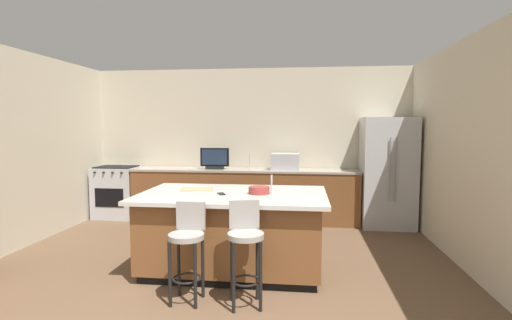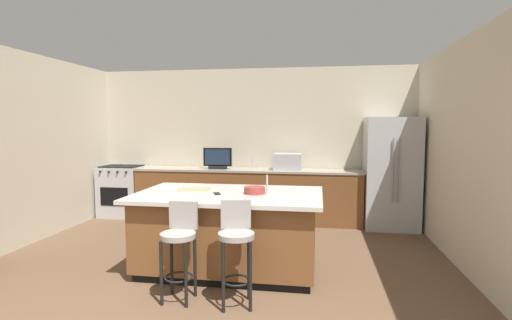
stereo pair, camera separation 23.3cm
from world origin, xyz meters
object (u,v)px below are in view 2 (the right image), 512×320
(refrigerator, at_px, (391,173))
(tv_monitor, at_px, (218,159))
(bar_stool_right, at_px, (236,243))
(bar_stool_left, at_px, (179,242))
(cutting_board, at_px, (194,189))
(cell_phone, at_px, (217,193))
(range_oven, at_px, (122,191))
(microwave, at_px, (288,162))
(fruit_bowl, at_px, (255,190))
(kitchen_island, at_px, (229,230))

(refrigerator, distance_m, tv_monitor, 2.95)
(bar_stool_right, bearing_deg, bar_stool_left, 164.60)
(bar_stool_right, relative_size, cutting_board, 2.58)
(bar_stool_left, bearing_deg, cell_phone, 78.98)
(range_oven, xyz_separation_m, cell_phone, (2.48, -2.42, 0.44))
(tv_monitor, bearing_deg, microwave, 2.40)
(cell_phone, bearing_deg, range_oven, 111.70)
(range_oven, relative_size, microwave, 1.97)
(fruit_bowl, distance_m, cell_phone, 0.43)
(refrigerator, height_order, cell_phone, refrigerator)
(bar_stool_left, distance_m, bar_stool_right, 0.56)
(kitchen_island, xyz_separation_m, range_oven, (-2.60, 2.34, 0.01))
(cell_phone, xyz_separation_m, cutting_board, (-0.35, 0.24, 0.01))
(refrigerator, xyz_separation_m, bar_stool_right, (-1.93, -3.15, -0.32))
(fruit_bowl, height_order, cutting_board, fruit_bowl)
(bar_stool_left, bearing_deg, tv_monitor, 99.47)
(microwave, height_order, bar_stool_left, microwave)
(kitchen_island, xyz_separation_m, bar_stool_right, (0.27, -0.87, 0.12))
(microwave, relative_size, tv_monitor, 0.95)
(fruit_bowl, xyz_separation_m, cell_phone, (-0.42, -0.08, -0.04))
(tv_monitor, bearing_deg, cutting_board, -82.85)
(tv_monitor, distance_m, bar_stool_right, 3.36)
(range_oven, xyz_separation_m, fruit_bowl, (2.90, -2.35, 0.48))
(kitchen_island, bearing_deg, microwave, 77.98)
(kitchen_island, relative_size, tv_monitor, 4.24)
(cell_phone, bearing_deg, cutting_board, 121.84)
(cell_phone, bearing_deg, bar_stool_right, -87.36)
(bar_stool_right, distance_m, cell_phone, 0.94)
(fruit_bowl, bearing_deg, range_oven, 141.05)
(refrigerator, distance_m, range_oven, 4.82)
(bar_stool_left, height_order, cutting_board, bar_stool_left)
(fruit_bowl, bearing_deg, cell_phone, -169.43)
(microwave, bearing_deg, refrigerator, -2.33)
(bar_stool_right, xyz_separation_m, fruit_bowl, (0.03, 0.87, 0.36))
(microwave, bearing_deg, fruit_bowl, -94.74)
(cutting_board, bearing_deg, range_oven, 134.21)
(tv_monitor, distance_m, cutting_board, 2.16)
(microwave, height_order, tv_monitor, tv_monitor)
(kitchen_island, height_order, microwave, microwave)
(bar_stool_right, height_order, fruit_bowl, fruit_bowl)
(fruit_bowl, bearing_deg, kitchen_island, 179.13)
(bar_stool_left, bearing_deg, refrigerator, 52.75)
(microwave, bearing_deg, kitchen_island, -102.02)
(refrigerator, xyz_separation_m, cell_phone, (-2.33, -2.36, 0.00))
(kitchen_island, xyz_separation_m, cell_phone, (-0.12, -0.08, 0.45))
(tv_monitor, bearing_deg, kitchen_island, -72.09)
(microwave, distance_m, fruit_bowl, 2.36)
(cutting_board, bearing_deg, fruit_bowl, -11.67)
(refrigerator, height_order, fruit_bowl, refrigerator)
(bar_stool_right, height_order, cutting_board, bar_stool_right)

